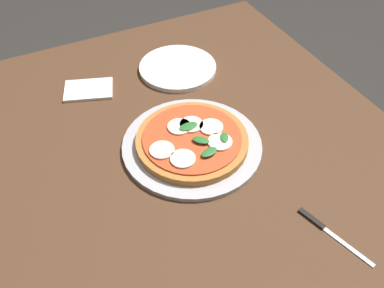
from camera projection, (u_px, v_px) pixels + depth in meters
dining_table at (169, 174)px, 1.09m from camera, size 1.11×1.10×0.74m
serving_tray at (192, 145)px, 1.01m from camera, size 0.33×0.33×0.01m
pizza at (192, 140)px, 1.00m from camera, size 0.26×0.26×0.03m
plate_white at (178, 68)px, 1.23m from camera, size 0.22×0.22×0.01m
napkin at (89, 90)px, 1.17m from camera, size 0.15×0.13×0.01m
knife at (325, 229)px, 0.85m from camera, size 0.06×0.17×0.01m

